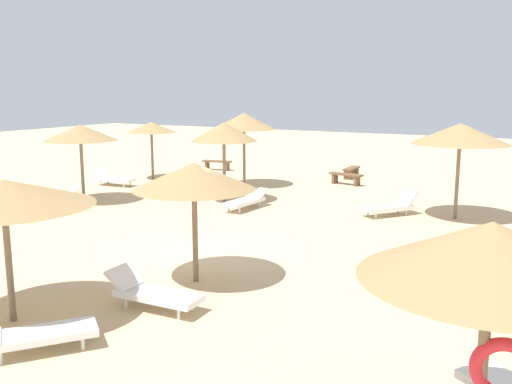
{
  "coord_description": "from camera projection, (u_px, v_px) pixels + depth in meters",
  "views": [
    {
      "loc": [
        7.64,
        -10.72,
        4.1
      ],
      "look_at": [
        0.0,
        3.0,
        1.2
      ],
      "focal_mm": 39.47,
      "sensor_mm": 36.0,
      "label": 1
    }
  ],
  "objects": [
    {
      "name": "parasol_0",
      "position": [
        194.0,
        177.0,
        11.73
      ],
      "size": [
        2.59,
        2.59,
        2.58
      ],
      "color": "#75604C",
      "rests_on": "ground"
    },
    {
      "name": "bench_1",
      "position": [
        351.0,
        171.0,
        26.06
      ],
      "size": [
        0.47,
        1.52,
        0.49
      ],
      "color": "brown",
      "rests_on": "ground"
    },
    {
      "name": "lounger_0",
      "position": [
        152.0,
        292.0,
        10.59
      ],
      "size": [
        1.92,
        0.72,
        0.7
      ],
      "color": "white",
      "rests_on": "ground"
    },
    {
      "name": "lounger_7",
      "position": [
        113.0,
        178.0,
        24.02
      ],
      "size": [
        1.93,
        0.81,
        0.74
      ],
      "color": "white",
      "rests_on": "ground"
    },
    {
      "name": "parasol_7",
      "position": [
        151.0,
        128.0,
        25.39
      ],
      "size": [
        2.26,
        2.26,
        2.61
      ],
      "color": "#75604C",
      "rests_on": "ground"
    },
    {
      "name": "lounger_3",
      "position": [
        391.0,
        206.0,
        18.35
      ],
      "size": [
        1.62,
        1.87,
        0.79
      ],
      "color": "white",
      "rests_on": "ground"
    },
    {
      "name": "parasol_5",
      "position": [
        3.0,
        193.0,
        9.65
      ],
      "size": [
        3.1,
        3.1,
        2.57
      ],
      "color": "#75604C",
      "rests_on": "ground"
    },
    {
      "name": "lounger_1",
      "position": [
        53.0,
        200.0,
        19.23
      ],
      "size": [
        1.48,
        1.94,
        0.77
      ],
      "color": "white",
      "rests_on": "ground"
    },
    {
      "name": "lounger_5",
      "position": [
        31.0,
        334.0,
        8.8
      ],
      "size": [
        1.66,
        1.88,
        0.73
      ],
      "color": "white",
      "rests_on": "ground"
    },
    {
      "name": "bench_0",
      "position": [
        217.0,
        163.0,
        28.58
      ],
      "size": [
        1.55,
        0.69,
        0.49
      ],
      "color": "brown",
      "rests_on": "ground"
    },
    {
      "name": "parasol_1",
      "position": [
        80.0,
        133.0,
        20.17
      ],
      "size": [
        2.63,
        2.63,
        2.83
      ],
      "color": "#75604C",
      "rests_on": "ground"
    },
    {
      "name": "ground_plane",
      "position": [
        196.0,
        260.0,
        13.61
      ],
      "size": [
        80.0,
        80.0,
        0.0
      ],
      "primitive_type": "plane",
      "color": "#D1B284"
    },
    {
      "name": "lounger_6",
      "position": [
        247.0,
        200.0,
        19.36
      ],
      "size": [
        0.78,
        1.95,
        0.62
      ],
      "color": "white",
      "rests_on": "ground"
    },
    {
      "name": "parasol_2",
      "position": [
        244.0,
        121.0,
        23.44
      ],
      "size": [
        2.64,
        2.64,
        3.1
      ],
      "color": "#75604C",
      "rests_on": "ground"
    },
    {
      "name": "parasol_3",
      "position": [
        460.0,
        134.0,
        17.47
      ],
      "size": [
        3.04,
        3.04,
        3.04
      ],
      "color": "#75604C",
      "rests_on": "ground"
    },
    {
      "name": "lounger_2",
      "position": [
        203.0,
        181.0,
        23.28
      ],
      "size": [
        1.89,
        0.76,
        0.79
      ],
      "color": "white",
      "rests_on": "ground"
    },
    {
      "name": "bench_2",
      "position": [
        346.0,
        177.0,
        24.24
      ],
      "size": [
        1.55,
        0.66,
        0.49
      ],
      "color": "brown",
      "rests_on": "ground"
    },
    {
      "name": "parasol_4",
      "position": [
        491.0,
        254.0,
        5.55
      ],
      "size": [
        2.63,
        2.63,
        2.82
      ],
      "color": "#75604C",
      "rests_on": "ground"
    },
    {
      "name": "parasol_6",
      "position": [
        224.0,
        132.0,
        20.18
      ],
      "size": [
        2.42,
        2.42,
        2.91
      ],
      "color": "#75604C",
      "rests_on": "ground"
    }
  ]
}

